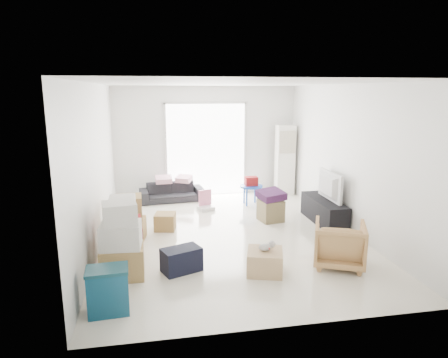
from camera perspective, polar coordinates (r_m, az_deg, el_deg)
room_shell at (r=7.04m, az=0.72°, el=2.46°), size 4.98×6.48×3.18m
sliding_door at (r=9.96m, az=-2.57°, el=4.77°), size 2.10×0.04×2.33m
ac_tower at (r=10.15m, az=8.69°, el=2.67°), size 0.45×0.30×1.75m
tv_console at (r=8.22m, az=14.10°, el=-4.44°), size 0.43×1.42×0.47m
television at (r=8.14m, az=14.21°, el=-2.41°), size 0.56×0.97×0.13m
sofa at (r=9.58m, az=-7.50°, el=-1.43°), size 1.52×0.59×0.58m
pillow_left at (r=9.55m, az=-8.64°, el=0.60°), size 0.37×0.30×0.11m
pillow_right at (r=9.57m, az=-5.78°, el=0.78°), size 0.48×0.45×0.13m
armchair at (r=6.26m, az=16.17°, el=-8.63°), size 0.93×0.91×0.74m
storage_bins at (r=5.05m, az=-16.22°, el=-15.03°), size 0.51×0.37×0.56m
box_stack_a at (r=5.80m, az=-14.46°, el=-9.00°), size 0.60×0.50×1.09m
box_stack_b at (r=6.37m, az=-14.08°, el=-7.44°), size 0.58×0.50×1.02m
box_stack_c at (r=7.22m, az=-13.40°, el=-5.51°), size 0.59×0.51×0.79m
loose_box at (r=7.68m, az=-8.40°, el=-6.02°), size 0.44×0.44×0.31m
duffel_bag at (r=5.94m, az=-6.10°, el=-11.40°), size 0.63×0.51×0.35m
ottoman at (r=8.13m, az=6.68°, el=-4.48°), size 0.51×0.51×0.43m
blanket at (r=8.05m, az=6.73°, el=-2.53°), size 0.57×0.57×0.14m
kids_table at (r=9.18m, az=3.89°, el=-0.83°), size 0.53×0.53×0.66m
toy_walker at (r=8.86m, az=-2.65°, el=-3.62°), size 0.39×0.37×0.43m
wood_crate at (r=5.90m, az=5.85°, el=-11.66°), size 0.62×0.62×0.33m
plush_bunny at (r=5.82m, az=6.15°, el=-9.57°), size 0.26×0.15×0.13m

